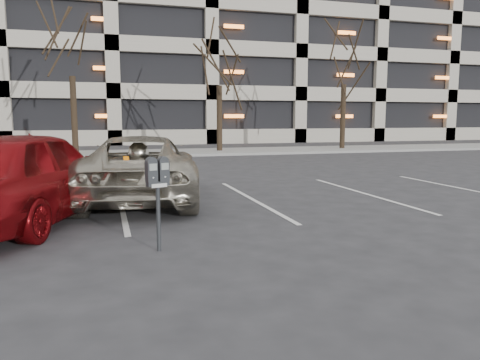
% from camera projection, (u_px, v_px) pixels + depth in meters
% --- Properties ---
extents(ground, '(140.00, 140.00, 0.00)m').
position_uv_depth(ground, '(214.00, 227.00, 7.71)').
color(ground, '#28282B').
rests_on(ground, ground).
extents(sidewalk, '(80.00, 4.00, 0.12)m').
position_uv_depth(sidewalk, '(140.00, 153.00, 22.93)').
color(sidewalk, gray).
rests_on(sidewalk, ground).
extents(stall_lines, '(16.90, 5.20, 0.00)m').
position_uv_depth(stall_lines, '(122.00, 206.00, 9.51)').
color(stall_lines, silver).
rests_on(stall_lines, ground).
extents(parking_garage, '(52.00, 20.00, 19.00)m').
position_uv_depth(parking_garage, '(258.00, 34.00, 42.02)').
color(parking_garage, black).
rests_on(parking_garage, ground).
extents(tree_b, '(3.62, 3.62, 8.22)m').
position_uv_depth(tree_b, '(70.00, 26.00, 21.33)').
color(tree_b, black).
rests_on(tree_b, ground).
extents(tree_c, '(3.32, 3.32, 7.55)m').
position_uv_depth(tree_c, '(219.00, 44.00, 23.33)').
color(tree_c, black).
rests_on(tree_c, ground).
extents(tree_d, '(3.51, 3.51, 7.98)m').
position_uv_depth(tree_d, '(345.00, 44.00, 25.22)').
color(tree_d, black).
rests_on(tree_d, ground).
extents(parking_meter, '(0.34, 0.22, 1.25)m').
position_uv_depth(parking_meter, '(158.00, 181.00, 6.20)').
color(parking_meter, black).
rests_on(parking_meter, ground).
extents(suv_silver, '(3.03, 5.35, 1.41)m').
position_uv_depth(suv_silver, '(140.00, 168.00, 10.14)').
color(suv_silver, '#AAA391').
rests_on(suv_silver, ground).
extents(car_red, '(3.49, 5.15, 1.63)m').
position_uv_depth(car_red, '(25.00, 176.00, 7.91)').
color(car_red, maroon).
rests_on(car_red, ground).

